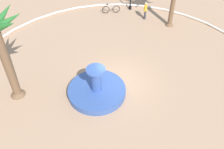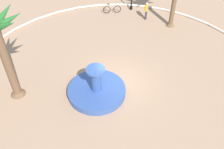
% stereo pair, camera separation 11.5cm
% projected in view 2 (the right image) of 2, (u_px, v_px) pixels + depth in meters
% --- Properties ---
extents(ground_plane, '(80.00, 80.00, 0.00)m').
position_uv_depth(ground_plane, '(118.00, 82.00, 17.61)').
color(ground_plane, tan).
extents(plaza_curb, '(22.22, 22.22, 0.20)m').
position_uv_depth(plaza_curb, '(118.00, 81.00, 17.54)').
color(plaza_curb, silver).
rests_on(plaza_curb, ground).
extents(fountain, '(3.76, 3.76, 2.14)m').
position_uv_depth(fountain, '(97.00, 90.00, 16.61)').
color(fountain, '#38569E').
rests_on(fountain, ground).
extents(bicycle_red_frame, '(1.71, 0.45, 0.94)m').
position_uv_depth(bicycle_red_frame, '(112.00, 9.00, 24.34)').
color(bicycle_red_frame, black).
rests_on(bicycle_red_frame, ground).
extents(person_cyclist_helmet, '(0.31, 0.50, 1.65)m').
position_uv_depth(person_cyclist_helmet, '(146.00, 10.00, 23.14)').
color(person_cyclist_helmet, '#33333D').
rests_on(person_cyclist_helmet, ground).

